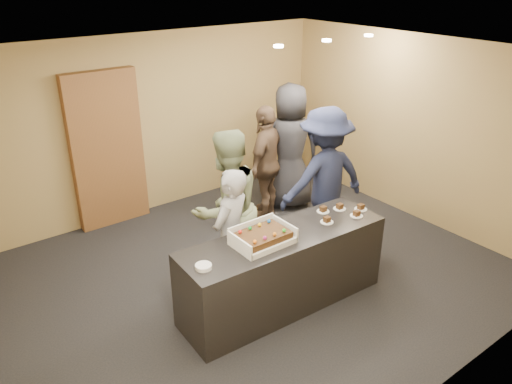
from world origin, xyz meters
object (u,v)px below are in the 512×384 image
Objects in this scene: sheet_cake at (263,235)px; person_navy_man at (324,178)px; cake_box at (261,239)px; plate_stack at (203,267)px; person_brown_extra at (266,163)px; storage_cabinet at (107,151)px; person_sage_man at (227,208)px; person_dark_suit at (290,147)px; person_server_grey at (231,236)px; serving_counter at (283,270)px.

sheet_cake is 1.78m from person_navy_man.
plate_stack is (-0.74, -0.05, -0.02)m from cake_box.
plate_stack is at bearing -176.07° from cake_box.
storage_cabinet is at bearing -61.69° from person_brown_extra.
sheet_cake is 0.27× the size of person_sage_man.
person_brown_extra is (-0.12, 1.09, -0.09)m from person_navy_man.
person_navy_man is at bearing 67.57° from person_brown_extra.
cake_box is 0.32× the size of person_navy_man.
storage_cabinet is at bearing 97.97° from sheet_cake.
storage_cabinet is 2.72m from person_dark_suit.
storage_cabinet is 3.12m from plate_stack.
person_navy_man reaches higher than person_server_grey.
plate_stack is at bearing 28.60° from person_navy_man.
person_navy_man is at bearing -48.55° from storage_cabinet.
person_dark_suit is at bearing 161.43° from person_brown_extra.
storage_cabinet is at bearing -38.26° from person_navy_man.
person_navy_man reaches higher than person_brown_extra.
person_server_grey reaches higher than cake_box.
cake_box is 0.32× the size of person_sage_man.
storage_cabinet reaches higher than sheet_cake.
person_brown_extra is (1.57, 1.36, 0.08)m from person_server_grey.
person_dark_suit is (2.11, 1.46, 0.19)m from person_server_grey.
plate_stack is 2.91m from person_brown_extra.
cake_box is at bearing 89.17° from sheet_cake.
person_dark_suit reaches higher than person_sage_man.
person_sage_man reaches higher than sheet_cake.
person_sage_man is (0.84, 0.85, 0.03)m from plate_stack.
cake_box is at bearing 76.87° from person_server_grey.
person_navy_man is at bearing 32.14° from serving_counter.
person_server_grey is 0.91× the size of person_brown_extra.
person_sage_man is (-0.19, 0.82, 0.50)m from serving_counter.
person_navy_man reaches higher than sheet_cake.
person_navy_man is at bearing 24.30° from cake_box.
person_sage_man is (0.10, 0.79, 0.01)m from cake_box.
person_dark_suit is at bearing 50.61° from serving_counter.
storage_cabinet is at bearing -104.87° from person_server_grey.
person_navy_man reaches higher than cake_box.
person_sage_man reaches higher than plate_stack.
storage_cabinet is at bearing 98.04° from cake_box.
serving_counter is 0.98m from person_sage_man.
serving_counter is 1.26× the size of person_sage_man.
serving_counter is 0.57m from cake_box.
serving_counter is 1.06× the size of storage_cabinet.
person_server_grey is at bearing 37.35° from plate_stack.
person_brown_extra reaches higher than serving_counter.
cake_box is at bearing 34.59° from person_navy_man.
person_navy_man is (1.33, 0.75, 0.52)m from serving_counter.
person_server_grey is 2.08m from person_brown_extra.
person_navy_man reaches higher than serving_counter.
person_brown_extra is (1.39, 1.02, -0.08)m from person_sage_man.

